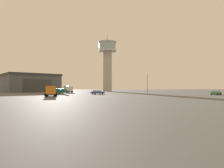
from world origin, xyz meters
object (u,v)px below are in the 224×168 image
object	(u,v)px
control_tower	(107,60)
truck_box_orange	(51,90)
truck_fuel_tanker_white	(68,89)
light_post_east	(147,81)
airplane_teal	(57,90)
car_blue	(97,92)
car_green	(216,93)

from	to	relation	value
control_tower	truck_box_orange	distance (m)	71.19
truck_fuel_tanker_white	light_post_east	distance (m)	38.89
control_tower	truck_box_orange	world-z (taller)	control_tower
airplane_teal	light_post_east	world-z (taller)	light_post_east
control_tower	car_blue	size ratio (longest dim) A/B	7.04
truck_fuel_tanker_white	airplane_teal	bearing A→B (deg)	-28.88
truck_fuel_tanker_white	truck_box_orange	size ratio (longest dim) A/B	0.88
car_blue	car_green	world-z (taller)	same
airplane_teal	car_green	world-z (taller)	airplane_teal
car_green	car_blue	bearing A→B (deg)	-55.87
truck_fuel_tanker_white	car_green	bearing A→B (deg)	32.93
light_post_east	airplane_teal	bearing A→B (deg)	-145.34
airplane_teal	car_blue	world-z (taller)	airplane_teal
control_tower	light_post_east	size ratio (longest dim) A/B	3.76
airplane_teal	truck_box_orange	bearing A→B (deg)	117.89
control_tower	truck_fuel_tanker_white	xyz separation A→B (m)	(-19.61, -30.07, -17.29)
airplane_teal	truck_fuel_tanker_white	world-z (taller)	truck_fuel_tanker_white
truck_fuel_tanker_white	car_blue	bearing A→B (deg)	5.49
control_tower	truck_fuel_tanker_white	size ratio (longest dim) A/B	5.20
airplane_teal	car_green	distance (m)	51.21
light_post_east	truck_fuel_tanker_white	bearing A→B (deg)	-167.95
truck_box_orange	control_tower	bearing A→B (deg)	-26.76
truck_fuel_tanker_white	truck_box_orange	bearing A→B (deg)	-24.53
control_tower	truck_fuel_tanker_white	distance (m)	39.85
airplane_teal	control_tower	bearing A→B (deg)	-90.38
car_blue	car_green	bearing A→B (deg)	-42.15
car_blue	control_tower	bearing A→B (deg)	54.46
airplane_teal	truck_fuel_tanker_white	bearing A→B (deg)	-71.30
control_tower	truck_box_orange	xyz separation A→B (m)	(-19.41, -66.24, -17.43)
car_blue	light_post_east	xyz separation A→B (m)	(25.49, 29.22, 4.58)
airplane_teal	truck_fuel_tanker_white	xyz separation A→B (m)	(1.34, 19.03, 0.31)
control_tower	car_green	world-z (taller)	control_tower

